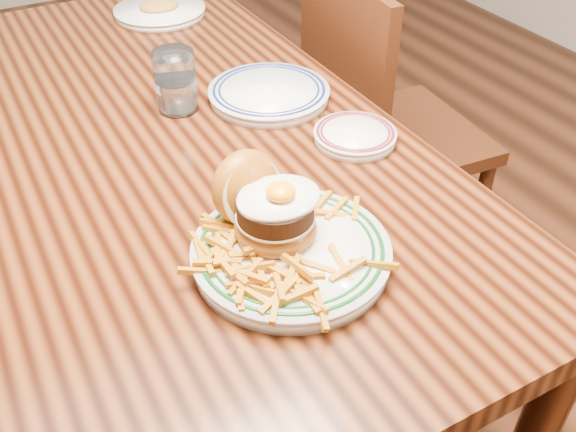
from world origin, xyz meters
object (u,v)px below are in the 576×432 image
table (171,166)px  chair_right (378,127)px  main_plate (283,236)px  side_plate (355,135)px

table → chair_right: chair_right is taller
table → main_plate: (0.03, -0.44, 0.13)m
chair_right → main_plate: 0.90m
chair_right → side_plate: chair_right is taller
chair_right → main_plate: size_ratio=2.91×
chair_right → side_plate: 0.57m
main_plate → side_plate: (0.28, 0.22, -0.03)m
chair_right → side_plate: bearing=51.9°
main_plate → side_plate: main_plate is taller
main_plate → chair_right: bearing=33.2°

